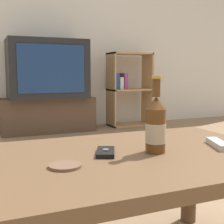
{
  "coord_description": "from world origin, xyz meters",
  "views": [
    {
      "loc": [
        -0.44,
        -0.89,
        0.7
      ],
      "look_at": [
        0.05,
        0.28,
        0.54
      ],
      "focal_mm": 50.0,
      "sensor_mm": 36.0,
      "label": 1
    }
  ],
  "objects_px": {
    "tv_stand": "(48,115)",
    "cell_phone": "(106,152)",
    "bookshelf": "(127,88)",
    "beer_bottle": "(156,125)",
    "television": "(47,69)",
    "remote_control": "(218,144)"
  },
  "relations": [
    {
      "from": "television",
      "to": "bookshelf",
      "type": "height_order",
      "value": "television"
    },
    {
      "from": "cell_phone",
      "to": "bookshelf",
      "type": "bearing_deg",
      "value": 86.51
    },
    {
      "from": "beer_bottle",
      "to": "cell_phone",
      "type": "height_order",
      "value": "beer_bottle"
    },
    {
      "from": "tv_stand",
      "to": "beer_bottle",
      "type": "height_order",
      "value": "beer_bottle"
    },
    {
      "from": "television",
      "to": "remote_control",
      "type": "xyz_separation_m",
      "value": [
        0.05,
        -2.8,
        -0.29
      ]
    },
    {
      "from": "bookshelf",
      "to": "cell_phone",
      "type": "xyz_separation_m",
      "value": [
        -1.41,
        -2.79,
        -0.05
      ]
    },
    {
      "from": "cell_phone",
      "to": "remote_control",
      "type": "bearing_deg",
      "value": 15.26
    },
    {
      "from": "beer_bottle",
      "to": "cell_phone",
      "type": "bearing_deg",
      "value": 166.0
    },
    {
      "from": "television",
      "to": "cell_phone",
      "type": "distance_m",
      "value": 2.78
    },
    {
      "from": "cell_phone",
      "to": "remote_control",
      "type": "xyz_separation_m",
      "value": [
        0.41,
        -0.06,
        0.0
      ]
    },
    {
      "from": "tv_stand",
      "to": "bookshelf",
      "type": "height_order",
      "value": "bookshelf"
    },
    {
      "from": "bookshelf",
      "to": "beer_bottle",
      "type": "height_order",
      "value": "bookshelf"
    },
    {
      "from": "beer_bottle",
      "to": "bookshelf",
      "type": "bearing_deg",
      "value": 66.17
    },
    {
      "from": "television",
      "to": "cell_phone",
      "type": "bearing_deg",
      "value": -97.4
    },
    {
      "from": "television",
      "to": "remote_control",
      "type": "bearing_deg",
      "value": -88.99
    },
    {
      "from": "tv_stand",
      "to": "remote_control",
      "type": "distance_m",
      "value": 2.82
    },
    {
      "from": "tv_stand",
      "to": "cell_phone",
      "type": "relative_size",
      "value": 8.54
    },
    {
      "from": "television",
      "to": "beer_bottle",
      "type": "distance_m",
      "value": 2.8
    },
    {
      "from": "bookshelf",
      "to": "cell_phone",
      "type": "bearing_deg",
      "value": -116.81
    },
    {
      "from": "bookshelf",
      "to": "remote_control",
      "type": "bearing_deg",
      "value": -109.42
    },
    {
      "from": "television",
      "to": "bookshelf",
      "type": "relative_size",
      "value": 0.93
    },
    {
      "from": "tv_stand",
      "to": "television",
      "type": "distance_m",
      "value": 0.54
    }
  ]
}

